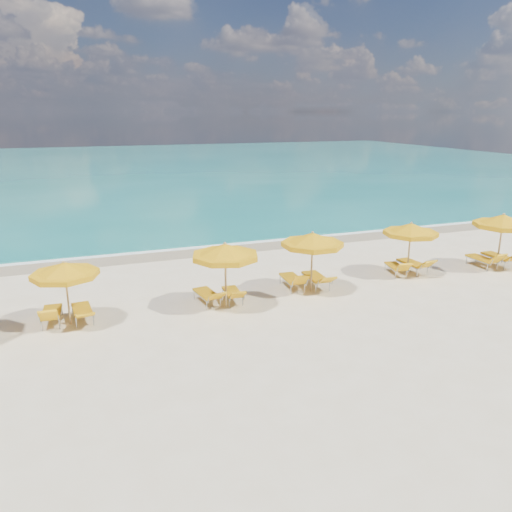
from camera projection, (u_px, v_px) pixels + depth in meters
name	position (u px, v px, depth m)	size (l,w,h in m)	color
ground_plane	(270.00, 298.00, 18.43)	(120.00, 120.00, 0.00)	beige
ocean	(127.00, 167.00, 61.73)	(120.00, 80.00, 0.30)	#136F69
wet_sand_band	(216.00, 248.00, 25.11)	(120.00, 2.60, 0.01)	tan
foam_line	(212.00, 244.00, 25.83)	(120.00, 1.20, 0.03)	white
whitecap_near	(84.00, 220.00, 31.79)	(14.00, 0.36, 0.05)	white
whitecap_far	(253.00, 192.00, 42.72)	(18.00, 0.30, 0.05)	white
umbrella_1	(65.00, 270.00, 15.63)	(2.24, 2.24, 2.15)	tan
umbrella_2	(225.00, 252.00, 16.98)	(2.58, 2.58, 2.37)	tan
umbrella_3	(312.00, 240.00, 18.52)	(3.03, 3.03, 2.37)	tan
umbrella_4	(411.00, 230.00, 20.53)	(2.59, 2.59, 2.27)	tan
umbrella_5	(503.00, 221.00, 21.35)	(2.53, 2.53, 2.46)	tan
lounger_1_left	(52.00, 317.00, 16.13)	(0.68, 1.73, 0.84)	#A5A8AD
lounger_1_right	(83.00, 315.00, 16.36)	(0.74, 1.86, 0.67)	#A5A8AD
lounger_2_left	(208.00, 298.00, 17.82)	(0.84, 1.84, 0.76)	#A5A8AD
lounger_2_right	(233.00, 296.00, 18.03)	(0.65, 1.67, 0.72)	#A5A8AD
lounger_3_left	(292.00, 283.00, 19.34)	(0.73, 1.84, 0.88)	#A5A8AD
lounger_3_right	(316.00, 281.00, 19.49)	(0.71, 1.98, 0.79)	#A5A8AD
lounger_4_left	(396.00, 270.00, 21.03)	(0.85, 1.67, 0.77)	#A5A8AD
lounger_4_right	(413.00, 267.00, 21.33)	(0.73, 1.89, 0.83)	#A5A8AD
lounger_5_left	(482.00, 262.00, 21.99)	(0.66, 1.80, 0.89)	#A5A8AD
lounger_5_right	(499.00, 260.00, 22.24)	(0.68, 1.94, 0.88)	#A5A8AD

